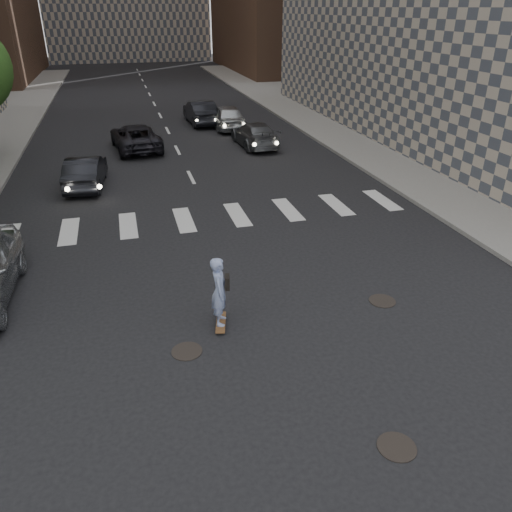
{
  "coord_description": "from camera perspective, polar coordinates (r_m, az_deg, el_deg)",
  "views": [
    {
      "loc": [
        -2.87,
        -8.0,
        6.98
      ],
      "look_at": [
        0.09,
        2.95,
        1.3
      ],
      "focal_mm": 35.0,
      "sensor_mm": 36.0,
      "label": 1
    }
  ],
  "objects": [
    {
      "name": "traffic_car_b",
      "position": [
        28.42,
        -0.15,
        13.74
      ],
      "size": [
        1.97,
        4.56,
        1.31
      ],
      "primitive_type": "imported",
      "rotation": [
        0.0,
        0.0,
        3.17
      ],
      "color": "#505357",
      "rests_on": "ground"
    },
    {
      "name": "traffic_car_d",
      "position": [
        32.86,
        -3.37,
        15.63
      ],
      "size": [
        1.81,
        4.44,
        1.51
      ],
      "primitive_type": "imported",
      "rotation": [
        0.0,
        0.0,
        3.14
      ],
      "color": "#B0B4B8",
      "rests_on": "ground"
    },
    {
      "name": "traffic_car_a",
      "position": [
        22.85,
        -18.91,
        9.12
      ],
      "size": [
        1.77,
        4.14,
        1.33
      ],
      "primitive_type": "imported",
      "rotation": [
        0.0,
        0.0,
        3.05
      ],
      "color": "black",
      "rests_on": "ground"
    },
    {
      "name": "skateboarder",
      "position": [
        11.83,
        -4.15,
        -4.04
      ],
      "size": [
        0.56,
        0.95,
        1.84
      ],
      "rotation": [
        0.0,
        0.0,
        -0.24
      ],
      "color": "brown",
      "rests_on": "ground"
    },
    {
      "name": "traffic_car_c",
      "position": [
        28.43,
        -13.61,
        13.07
      ],
      "size": [
        2.77,
        5.09,
        1.35
      ],
      "primitive_type": "imported",
      "rotation": [
        0.0,
        0.0,
        3.25
      ],
      "color": "black",
      "rests_on": "ground"
    },
    {
      "name": "traffic_car_e",
      "position": [
        34.45,
        -6.36,
        16.03
      ],
      "size": [
        1.8,
        4.62,
        1.5
      ],
      "primitive_type": "imported",
      "rotation": [
        0.0,
        0.0,
        3.19
      ],
      "color": "black",
      "rests_on": "ground"
    },
    {
      "name": "manhole_c",
      "position": [
        13.66,
        14.23,
        -5.0
      ],
      "size": [
        0.7,
        0.7,
        0.02
      ],
      "primitive_type": "cylinder",
      "color": "black",
      "rests_on": "ground"
    },
    {
      "name": "manhole_b",
      "position": [
        11.57,
        -7.9,
        -10.73
      ],
      "size": [
        0.7,
        0.7,
        0.02
      ],
      "primitive_type": "cylinder",
      "color": "black",
      "rests_on": "ground"
    },
    {
      "name": "sidewalk_right",
      "position": [
        33.66,
        16.82,
        13.67
      ],
      "size": [
        13.0,
        80.0,
        0.15
      ],
      "primitive_type": "cube",
      "color": "gray",
      "rests_on": "ground"
    },
    {
      "name": "manhole_a",
      "position": [
        9.76,
        15.78,
        -20.25
      ],
      "size": [
        0.7,
        0.7,
        0.02
      ],
      "primitive_type": "cylinder",
      "color": "black",
      "rests_on": "ground"
    },
    {
      "name": "ground",
      "position": [
        10.99,
        3.64,
        -12.87
      ],
      "size": [
        160.0,
        160.0,
        0.0
      ],
      "primitive_type": "plane",
      "color": "black",
      "rests_on": "ground"
    }
  ]
}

